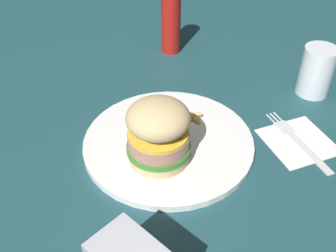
{
  "coord_description": "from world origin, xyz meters",
  "views": [
    {
      "loc": [
        0.32,
        0.42,
        0.47
      ],
      "look_at": [
        0.02,
        -0.0,
        0.04
      ],
      "focal_mm": 43.47,
      "sensor_mm": 36.0,
      "label": 1
    }
  ],
  "objects_px": {
    "fork": "(298,140)",
    "drink_glass": "(316,73)",
    "sandwich": "(158,132)",
    "ketchup_bottle": "(171,23)",
    "fries_pile": "(174,114)",
    "napkin": "(298,141)",
    "plate": "(168,142)"
  },
  "relations": [
    {
      "from": "fork",
      "to": "drink_glass",
      "type": "height_order",
      "value": "drink_glass"
    },
    {
      "from": "sandwich",
      "to": "ketchup_bottle",
      "type": "xyz_separation_m",
      "value": [
        -0.23,
        -0.29,
        0.0
      ]
    },
    {
      "from": "ketchup_bottle",
      "to": "fries_pile",
      "type": "bearing_deg",
      "value": 55.87
    },
    {
      "from": "sandwich",
      "to": "napkin",
      "type": "relative_size",
      "value": 0.98
    },
    {
      "from": "fork",
      "to": "fries_pile",
      "type": "bearing_deg",
      "value": -49.51
    },
    {
      "from": "plate",
      "to": "ketchup_bottle",
      "type": "bearing_deg",
      "value": -126.33
    },
    {
      "from": "plate",
      "to": "napkin",
      "type": "height_order",
      "value": "plate"
    },
    {
      "from": "sandwich",
      "to": "fries_pile",
      "type": "relative_size",
      "value": 1.14
    },
    {
      "from": "sandwich",
      "to": "fork",
      "type": "relative_size",
      "value": 0.62
    },
    {
      "from": "sandwich",
      "to": "fork",
      "type": "bearing_deg",
      "value": 157.35
    },
    {
      "from": "drink_glass",
      "to": "napkin",
      "type": "bearing_deg",
      "value": 32.08
    },
    {
      "from": "drink_glass",
      "to": "ketchup_bottle",
      "type": "height_order",
      "value": "ketchup_bottle"
    },
    {
      "from": "napkin",
      "to": "plate",
      "type": "bearing_deg",
      "value": -33.16
    },
    {
      "from": "napkin",
      "to": "fork",
      "type": "height_order",
      "value": "fork"
    },
    {
      "from": "sandwich",
      "to": "fork",
      "type": "distance_m",
      "value": 0.25
    },
    {
      "from": "fork",
      "to": "ketchup_bottle",
      "type": "height_order",
      "value": "ketchup_bottle"
    },
    {
      "from": "napkin",
      "to": "drink_glass",
      "type": "bearing_deg",
      "value": -147.92
    },
    {
      "from": "fork",
      "to": "drink_glass",
      "type": "xyz_separation_m",
      "value": [
        -0.14,
        -0.09,
        0.04
      ]
    },
    {
      "from": "plate",
      "to": "sandwich",
      "type": "xyz_separation_m",
      "value": [
        0.04,
        0.03,
        0.06
      ]
    },
    {
      "from": "ketchup_bottle",
      "to": "plate",
      "type": "bearing_deg",
      "value": 53.67
    },
    {
      "from": "napkin",
      "to": "fork",
      "type": "xyz_separation_m",
      "value": [
        -0.0,
        -0.0,
        0.0
      ]
    },
    {
      "from": "napkin",
      "to": "ketchup_bottle",
      "type": "height_order",
      "value": "ketchup_bottle"
    },
    {
      "from": "fork",
      "to": "plate",
      "type": "bearing_deg",
      "value": -32.78
    },
    {
      "from": "sandwich",
      "to": "plate",
      "type": "bearing_deg",
      "value": -143.84
    },
    {
      "from": "napkin",
      "to": "fork",
      "type": "distance_m",
      "value": 0.0
    },
    {
      "from": "napkin",
      "to": "fork",
      "type": "relative_size",
      "value": 0.64
    },
    {
      "from": "napkin",
      "to": "drink_glass",
      "type": "xyz_separation_m",
      "value": [
        -0.14,
        -0.09,
        0.04
      ]
    },
    {
      "from": "plate",
      "to": "fork",
      "type": "height_order",
      "value": "plate"
    },
    {
      "from": "plate",
      "to": "fries_pile",
      "type": "bearing_deg",
      "value": -135.41
    },
    {
      "from": "fork",
      "to": "drink_glass",
      "type": "distance_m",
      "value": 0.17
    },
    {
      "from": "plate",
      "to": "drink_glass",
      "type": "xyz_separation_m",
      "value": [
        -0.33,
        0.04,
        0.04
      ]
    },
    {
      "from": "napkin",
      "to": "ketchup_bottle",
      "type": "distance_m",
      "value": 0.4
    }
  ]
}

